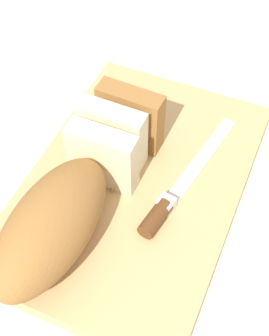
# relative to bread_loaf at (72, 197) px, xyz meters

# --- Properties ---
(ground_plane) EXTENTS (3.00, 3.00, 0.00)m
(ground_plane) POSITION_rel_bread_loaf_xyz_m (0.08, -0.05, -0.07)
(ground_plane) COLOR beige
(cutting_board) EXTENTS (0.42, 0.28, 0.03)m
(cutting_board) POSITION_rel_bread_loaf_xyz_m (0.08, -0.05, -0.06)
(cutting_board) COLOR tan
(cutting_board) RESTS_ON ground_plane
(bread_loaf) EXTENTS (0.31, 0.12, 0.09)m
(bread_loaf) POSITION_rel_bread_loaf_xyz_m (0.00, 0.00, 0.00)
(bread_loaf) COLOR #996633
(bread_loaf) RESTS_ON cutting_board
(bread_knife) EXTENTS (0.23, 0.07, 0.02)m
(bread_knife) POSITION_rel_bread_loaf_xyz_m (0.06, -0.10, -0.04)
(bread_knife) COLOR silver
(bread_knife) RESTS_ON cutting_board
(crumb_near_knife) EXTENTS (0.01, 0.01, 0.01)m
(crumb_near_knife) POSITION_rel_bread_loaf_xyz_m (0.08, -0.05, -0.04)
(crumb_near_knife) COLOR #A8753D
(crumb_near_knife) RESTS_ON cutting_board
(crumb_near_loaf) EXTENTS (0.01, 0.01, 0.01)m
(crumb_near_loaf) POSITION_rel_bread_loaf_xyz_m (0.10, -0.03, -0.04)
(crumb_near_loaf) COLOR #A8753D
(crumb_near_loaf) RESTS_ON cutting_board
(crumb_stray_left) EXTENTS (0.01, 0.01, 0.01)m
(crumb_stray_left) POSITION_rel_bread_loaf_xyz_m (0.10, -0.02, -0.04)
(crumb_stray_left) COLOR #A8753D
(crumb_stray_left) RESTS_ON cutting_board
(crumb_stray_right) EXTENTS (0.01, 0.01, 0.01)m
(crumb_stray_right) POSITION_rel_bread_loaf_xyz_m (0.05, -0.03, -0.04)
(crumb_stray_right) COLOR #A8753D
(crumb_stray_right) RESTS_ON cutting_board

